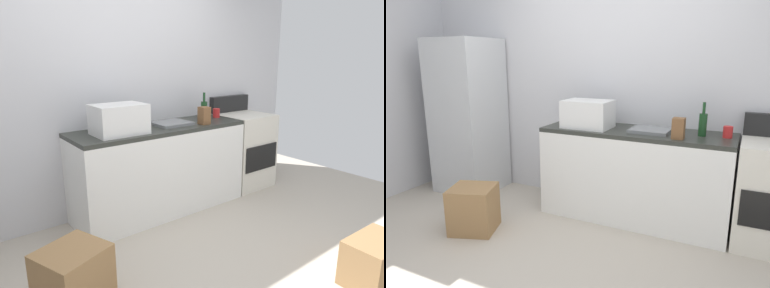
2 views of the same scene
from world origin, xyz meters
The scene contains 11 objects.
ground_plane centered at (0.00, 0.00, 0.00)m, with size 6.00×6.00×0.00m, color #B2A899.
wall_back centered at (0.00, 1.55, 1.30)m, with size 5.00×0.10×2.60m, color silver.
kitchen_counter centered at (0.30, 1.20, 0.45)m, with size 1.80×0.60×0.90m.
stove_oven centered at (1.52, 1.21, 0.47)m, with size 0.60×0.61×1.10m.
microwave centered at (-0.17, 1.13, 1.04)m, with size 0.46×0.34×0.27m, color white.
sink_basin centered at (0.44, 1.19, 0.92)m, with size 0.36×0.32×0.03m, color slate.
wine_bottle centered at (0.90, 1.22, 1.01)m, with size 0.07×0.07×0.30m.
coffee_mug centered at (1.10, 1.25, 0.95)m, with size 0.08×0.08×0.10m, color red.
knife_block centered at (0.73, 1.01, 0.99)m, with size 0.10×0.10×0.18m, color brown.
cardboard_box_large centered at (0.83, -0.76, 0.17)m, with size 0.46×0.29×0.34m, color olive.
cardboard_box_medium centered at (-0.95, 0.29, 0.21)m, with size 0.39×0.36×0.43m, color olive.
Camera 1 is at (-1.51, -1.64, 1.58)m, focal length 31.85 mm.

